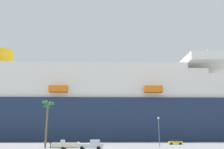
{
  "coord_description": "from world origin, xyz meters",
  "views": [
    {
      "loc": [
        -5.67,
        -65.49,
        3.61
      ],
      "look_at": [
        5.66,
        31.88,
        27.63
      ],
      "focal_mm": 38.53,
      "sensor_mm": 36.0,
      "label": 1
    }
  ],
  "objects": [
    {
      "name": "parked_car_yellow_taxi",
      "position": [
        24.5,
        13.34,
        0.83
      ],
      "size": [
        4.58,
        2.57,
        1.58
      ],
      "color": "yellow",
      "rests_on": "ground_plane"
    },
    {
      "name": "ground_plane",
      "position": [
        0.0,
        30.0,
        0.0
      ],
      "size": [
        600.0,
        600.0,
        0.0
      ],
      "primitive_type": "plane",
      "color": "gray"
    },
    {
      "name": "pickup_truck",
      "position": [
        -3.7,
        -8.91,
        1.04
      ],
      "size": [
        5.88,
        3.12,
        2.2
      ],
      "color": "silver",
      "rests_on": "ground_plane"
    },
    {
      "name": "street_lamp",
      "position": [
        15.49,
        1.87,
        5.25
      ],
      "size": [
        0.56,
        0.56,
        8.08
      ],
      "color": "slate",
      "rests_on": "ground_plane"
    },
    {
      "name": "cruise_ship",
      "position": [
        -13.17,
        60.0,
        15.61
      ],
      "size": [
        287.81,
        62.18,
        54.78
      ],
      "color": "#1E2D4C",
      "rests_on": "ground_plane"
    },
    {
      "name": "palm_tree",
      "position": [
        -15.07,
        -1.34,
        9.65
      ],
      "size": [
        3.34,
        2.91,
        11.87
      ],
      "color": "brown",
      "rests_on": "ground_plane"
    },
    {
      "name": "small_boat_on_trailer",
      "position": [
        -9.04,
        -7.85,
        0.96
      ],
      "size": [
        8.65,
        3.11,
        2.15
      ],
      "color": "#595960",
      "rests_on": "ground_plane"
    }
  ]
}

